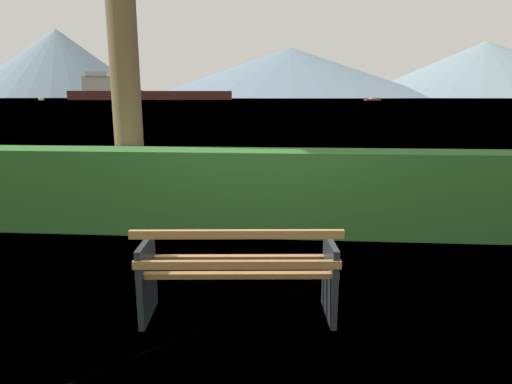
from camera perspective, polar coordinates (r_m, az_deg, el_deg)
name	(u,v)px	position (r m, az deg, el deg)	size (l,w,h in m)	color
ground_plane	(239,315)	(3.95, -2.26, -15.74)	(1400.00, 1400.00, 0.00)	olive
water_surface	(289,99)	(310.36, 4.40, 12.05)	(620.00, 620.00, 0.00)	#6B8EA3
park_bench	(238,272)	(3.71, -2.35, -10.39)	(1.68, 0.70, 0.87)	olive
hedge_row	(258,192)	(6.01, 0.32, 0.06)	(8.92, 0.66, 1.15)	#285B23
cargo_ship_large	(139,92)	(242.39, -15.02, 12.52)	(84.16, 25.54, 14.15)	#471E19
fishing_boat_near	(41,99)	(235.96, -26.31, 10.84)	(6.11, 7.88, 1.25)	silver
tender_far	(372,99)	(210.99, 15.01, 11.63)	(7.83, 4.99, 1.20)	#B2332D
distant_hills	(297,69)	(588.89, 5.42, 15.71)	(845.20, 364.49, 89.62)	slate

